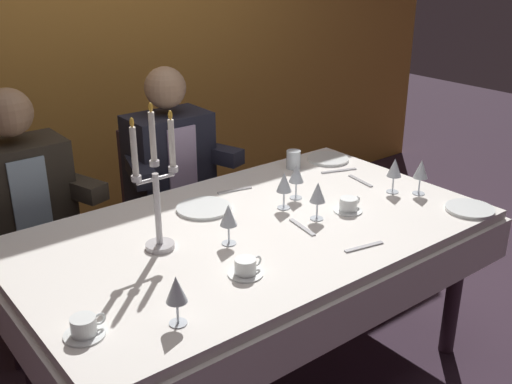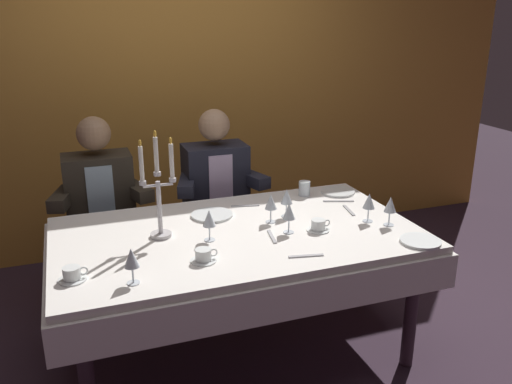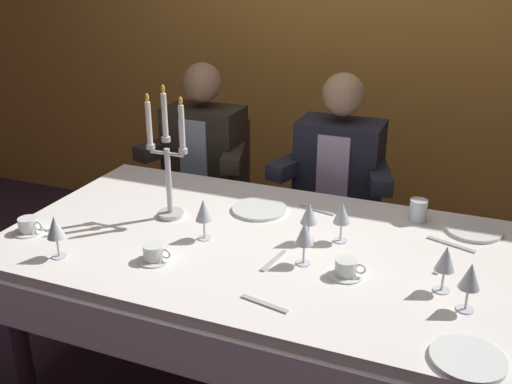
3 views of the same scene
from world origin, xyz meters
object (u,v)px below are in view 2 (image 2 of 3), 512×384
object	(u,v)px
coffee_cup_0	(72,274)
wine_glass_4	(289,212)
candelabra	(159,195)
wine_glass_0	(287,197)
dining_table	(238,252)
dinner_plate_1	(212,215)
wine_glass_6	(369,202)
wine_glass_3	(132,259)
coffee_cup_2	(318,226)
seated_diner_0	(100,195)
dinner_plate_0	(338,192)
wine_glass_2	(209,219)
coffee_cup_1	(204,256)
water_tumbler_0	(304,188)
seated_diner_1	(215,182)
dinner_plate_2	(421,241)
wine_glass_5	(271,203)
wine_glass_1	(390,205)

from	to	relation	value
coffee_cup_0	wine_glass_4	bearing A→B (deg)	8.66
candelabra	coffee_cup_0	distance (m)	0.60
wine_glass_0	wine_glass_4	distance (m)	0.23
wine_glass_0	coffee_cup_0	size ratio (longest dim) A/B	1.24
dining_table	dinner_plate_1	xyz separation A→B (m)	(-0.07, 0.26, 0.13)
wine_glass_4	coffee_cup_0	bearing A→B (deg)	-171.34
candelabra	wine_glass_6	size ratio (longest dim) A/B	3.41
dining_table	wine_glass_3	distance (m)	0.75
wine_glass_4	coffee_cup_2	xyz separation A→B (m)	(0.16, -0.03, -0.09)
coffee_cup_0	coffee_cup_2	size ratio (longest dim) A/B	1.00
dinner_plate_1	seated_diner_0	bearing A→B (deg)	132.58
dinner_plate_0	wine_glass_2	bearing A→B (deg)	-155.16
wine_glass_2	coffee_cup_1	bearing A→B (deg)	-111.84
dinner_plate_1	wine_glass_0	size ratio (longest dim) A/B	1.45
wine_glass_0	candelabra	bearing A→B (deg)	-176.53
dinner_plate_1	coffee_cup_0	bearing A→B (deg)	-145.31
water_tumbler_0	seated_diner_0	xyz separation A→B (m)	(-1.22, 0.47, -0.05)
wine_glass_0	seated_diner_1	size ratio (longest dim) A/B	0.13
dining_table	wine_glass_2	bearing A→B (deg)	-159.76
wine_glass_4	coffee_cup_1	world-z (taller)	wine_glass_4
dinner_plate_2	wine_glass_2	size ratio (longest dim) A/B	1.26
candelabra	dinner_plate_1	world-z (taller)	candelabra
wine_glass_2	wine_glass_5	bearing A→B (deg)	18.05
dinner_plate_0	seated_diner_1	size ratio (longest dim) A/B	0.18
dinner_plate_2	water_tumbler_0	bearing A→B (deg)	105.83
wine_glass_0	wine_glass_3	world-z (taller)	same
dinner_plate_2	wine_glass_4	xyz separation A→B (m)	(-0.58, 0.34, 0.11)
candelabra	wine_glass_3	xyz separation A→B (m)	(-0.20, -0.46, -0.11)
wine_glass_4	wine_glass_1	bearing A→B (deg)	-9.23
wine_glass_6	seated_diner_0	xyz separation A→B (m)	(-1.36, 1.00, -0.12)
wine_glass_1	seated_diner_0	bearing A→B (deg)	143.11
dinner_plate_0	dinner_plate_2	xyz separation A→B (m)	(0.02, -0.84, 0.00)
dinner_plate_2	coffee_cup_1	xyz separation A→B (m)	(-1.08, 0.17, 0.02)
dinner_plate_1	seated_diner_0	size ratio (longest dim) A/B	0.19
wine_glass_2	wine_glass_1	bearing A→B (deg)	-7.93
coffee_cup_1	coffee_cup_2	bearing A→B (deg)	12.87
water_tumbler_0	coffee_cup_1	distance (m)	1.09
dinner_plate_2	wine_glass_5	world-z (taller)	wine_glass_5
candelabra	wine_glass_0	world-z (taller)	candelabra
coffee_cup_2	water_tumbler_0	bearing A→B (deg)	72.73
coffee_cup_1	wine_glass_2	bearing A→B (deg)	68.16
candelabra	water_tumbler_0	bearing A→B (deg)	19.51
wine_glass_3	water_tumbler_0	bearing A→B (deg)	34.42
dining_table	coffee_cup_2	xyz separation A→B (m)	(0.41, -0.13, 0.15)
wine_glass_3	seated_diner_1	xyz separation A→B (m)	(0.72, 1.28, -0.12)
candelabra	wine_glass_3	distance (m)	0.52
dinner_plate_1	coffee_cup_2	distance (m)	0.62
dining_table	coffee_cup_2	distance (m)	0.45
wine_glass_5	water_tumbler_0	distance (m)	0.51
seated_diner_1	wine_glass_2	bearing A→B (deg)	-107.40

